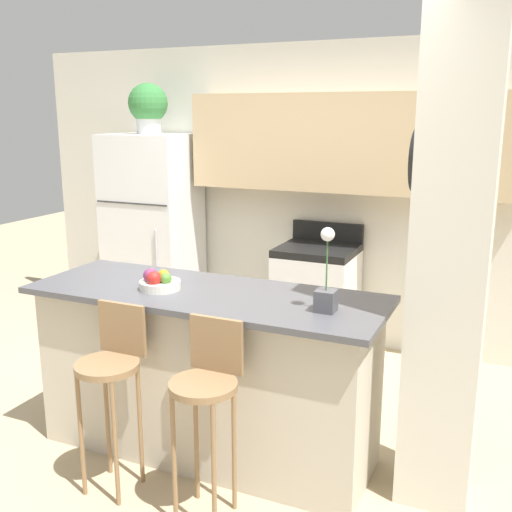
{
  "coord_description": "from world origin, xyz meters",
  "views": [
    {
      "loc": [
        1.58,
        -2.85,
        1.98
      ],
      "look_at": [
        0.0,
        0.71,
        1.04
      ],
      "focal_mm": 42.0,
      "sensor_mm": 36.0,
      "label": 1
    }
  ],
  "objects_px": {
    "bar_stool_left": "(112,370)",
    "refrigerator": "(153,234)",
    "potted_plant_on_fridge": "(148,106)",
    "orchid_vase": "(326,286)",
    "stove_range": "(316,299)",
    "fruit_bowl": "(159,282)",
    "trash_bin": "(201,323)",
    "bar_stool_right": "(207,390)"
  },
  "relations": [
    {
      "from": "refrigerator",
      "to": "fruit_bowl",
      "type": "distance_m",
      "value": 2.14
    },
    {
      "from": "orchid_vase",
      "to": "trash_bin",
      "type": "bearing_deg",
      "value": 136.16
    },
    {
      "from": "orchid_vase",
      "to": "trash_bin",
      "type": "relative_size",
      "value": 1.14
    },
    {
      "from": "potted_plant_on_fridge",
      "to": "fruit_bowl",
      "type": "height_order",
      "value": "potted_plant_on_fridge"
    },
    {
      "from": "bar_stool_left",
      "to": "trash_bin",
      "type": "height_order",
      "value": "bar_stool_left"
    },
    {
      "from": "bar_stool_left",
      "to": "trash_bin",
      "type": "distance_m",
      "value": 2.12
    },
    {
      "from": "fruit_bowl",
      "to": "stove_range",
      "type": "bearing_deg",
      "value": 78.68
    },
    {
      "from": "bar_stool_left",
      "to": "orchid_vase",
      "type": "distance_m",
      "value": 1.2
    },
    {
      "from": "bar_stool_left",
      "to": "refrigerator",
      "type": "bearing_deg",
      "value": 118.35
    },
    {
      "from": "stove_range",
      "to": "potted_plant_on_fridge",
      "type": "bearing_deg",
      "value": -178.71
    },
    {
      "from": "stove_range",
      "to": "potted_plant_on_fridge",
      "type": "height_order",
      "value": "potted_plant_on_fridge"
    },
    {
      "from": "stove_range",
      "to": "bar_stool_right",
      "type": "relative_size",
      "value": 1.06
    },
    {
      "from": "bar_stool_left",
      "to": "trash_bin",
      "type": "relative_size",
      "value": 2.65
    },
    {
      "from": "orchid_vase",
      "to": "fruit_bowl",
      "type": "distance_m",
      "value": 0.99
    },
    {
      "from": "bar_stool_right",
      "to": "trash_bin",
      "type": "bearing_deg",
      "value": 120.1
    },
    {
      "from": "bar_stool_left",
      "to": "potted_plant_on_fridge",
      "type": "relative_size",
      "value": 2.31
    },
    {
      "from": "refrigerator",
      "to": "stove_range",
      "type": "bearing_deg",
      "value": 1.3
    },
    {
      "from": "bar_stool_left",
      "to": "bar_stool_right",
      "type": "xyz_separation_m",
      "value": [
        0.56,
        0.0,
        0.0
      ]
    },
    {
      "from": "refrigerator",
      "to": "trash_bin",
      "type": "xyz_separation_m",
      "value": [
        0.6,
        -0.21,
        -0.71
      ]
    },
    {
      "from": "stove_range",
      "to": "refrigerator",
      "type": "bearing_deg",
      "value": -178.7
    },
    {
      "from": "refrigerator",
      "to": "bar_stool_left",
      "type": "distance_m",
      "value": 2.51
    },
    {
      "from": "stove_range",
      "to": "bar_stool_right",
      "type": "xyz_separation_m",
      "value": [
        0.18,
        -2.23,
        0.21
      ]
    },
    {
      "from": "stove_range",
      "to": "bar_stool_right",
      "type": "bearing_deg",
      "value": -85.42
    },
    {
      "from": "trash_bin",
      "to": "orchid_vase",
      "type": "bearing_deg",
      "value": -43.84
    },
    {
      "from": "bar_stool_left",
      "to": "bar_stool_right",
      "type": "bearing_deg",
      "value": 0.0
    },
    {
      "from": "refrigerator",
      "to": "trash_bin",
      "type": "bearing_deg",
      "value": -19.64
    },
    {
      "from": "potted_plant_on_fridge",
      "to": "orchid_vase",
      "type": "xyz_separation_m",
      "value": [
        2.2,
        -1.75,
        -0.9
      ]
    },
    {
      "from": "fruit_bowl",
      "to": "trash_bin",
      "type": "distance_m",
      "value": 1.87
    },
    {
      "from": "refrigerator",
      "to": "stove_range",
      "type": "height_order",
      "value": "refrigerator"
    },
    {
      "from": "refrigerator",
      "to": "orchid_vase",
      "type": "relative_size",
      "value": 4.13
    },
    {
      "from": "potted_plant_on_fridge",
      "to": "trash_bin",
      "type": "height_order",
      "value": "potted_plant_on_fridge"
    },
    {
      "from": "potted_plant_on_fridge",
      "to": "fruit_bowl",
      "type": "bearing_deg",
      "value": -55.6
    },
    {
      "from": "bar_stool_right",
      "to": "orchid_vase",
      "type": "bearing_deg",
      "value": 45.04
    },
    {
      "from": "potted_plant_on_fridge",
      "to": "bar_stool_right",
      "type": "bearing_deg",
      "value": -51.5
    },
    {
      "from": "bar_stool_right",
      "to": "trash_bin",
      "type": "height_order",
      "value": "bar_stool_right"
    },
    {
      "from": "stove_range",
      "to": "trash_bin",
      "type": "distance_m",
      "value": 1.04
    },
    {
      "from": "bar_stool_left",
      "to": "fruit_bowl",
      "type": "bearing_deg",
      "value": 86.93
    },
    {
      "from": "bar_stool_right",
      "to": "fruit_bowl",
      "type": "bearing_deg",
      "value": 141.31
    },
    {
      "from": "stove_range",
      "to": "bar_stool_left",
      "type": "relative_size",
      "value": 1.06
    },
    {
      "from": "orchid_vase",
      "to": "fruit_bowl",
      "type": "relative_size",
      "value": 1.86
    },
    {
      "from": "trash_bin",
      "to": "bar_stool_right",
      "type": "bearing_deg",
      "value": -59.9
    },
    {
      "from": "bar_stool_left",
      "to": "orchid_vase",
      "type": "height_order",
      "value": "orchid_vase"
    }
  ]
}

